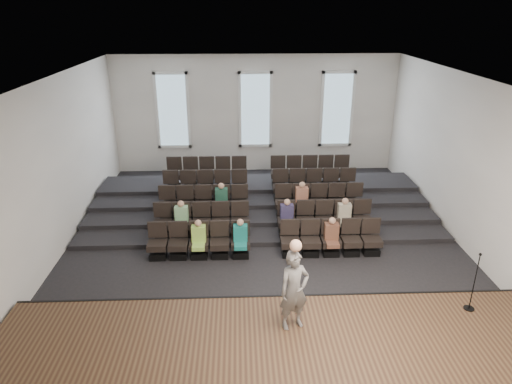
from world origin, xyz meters
TOP-DOWN VIEW (x-y plane):
  - ground at (0.00, 0.00)m, footprint 14.00×14.00m
  - ceiling at (0.00, 0.00)m, footprint 12.00×14.00m
  - wall_back at (0.00, 7.02)m, footprint 12.00×0.04m
  - wall_front at (0.00, -7.02)m, footprint 12.00×0.04m
  - wall_left at (-6.02, 0.00)m, footprint 0.04×14.00m
  - wall_right at (6.02, 0.00)m, footprint 0.04×14.00m
  - stage at (0.00, -5.10)m, footprint 11.80×3.60m
  - stage_lip at (0.00, -3.33)m, footprint 11.80×0.06m
  - risers at (0.00, 3.17)m, footprint 11.80×4.80m
  - seating_rows at (-0.00, 1.54)m, footprint 6.80×4.70m
  - windows at (0.00, 6.95)m, footprint 8.44×0.10m
  - audience at (0.00, 0.32)m, footprint 5.45×2.64m
  - speaker at (0.36, -4.41)m, footprint 0.76×0.62m
  - mic_stand at (4.39, -3.98)m, footprint 0.24×0.24m

SIDE VIEW (x-z plane):
  - ground at x=0.00m, z-range 0.00..0.00m
  - risers at x=0.00m, z-range -0.10..0.50m
  - stage at x=0.00m, z-range 0.00..0.50m
  - stage_lip at x=0.00m, z-range -0.01..0.51m
  - seating_rows at x=0.00m, z-range -0.15..1.52m
  - audience at x=0.00m, z-range 0.26..1.36m
  - mic_stand at x=4.39m, z-range 0.21..1.64m
  - speaker at x=0.36m, z-range 0.50..2.28m
  - wall_back at x=0.00m, z-range 0.00..5.00m
  - wall_front at x=0.00m, z-range 0.00..5.00m
  - wall_left at x=-6.02m, z-range 0.00..5.00m
  - wall_right at x=6.02m, z-range 0.00..5.00m
  - windows at x=0.00m, z-range 1.08..4.32m
  - ceiling at x=0.00m, z-range 5.00..5.02m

